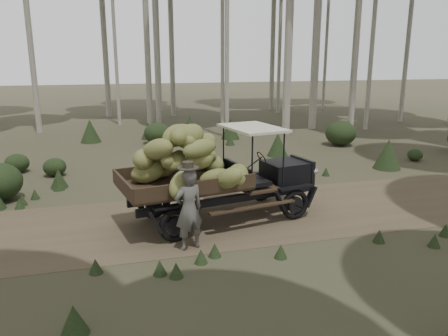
{
  "coord_description": "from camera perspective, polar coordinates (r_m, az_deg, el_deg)",
  "views": [
    {
      "loc": [
        -2.94,
        -10.15,
        3.98
      ],
      "look_at": [
        -0.17,
        -0.09,
        1.33
      ],
      "focal_mm": 35.0,
      "sensor_mm": 36.0,
      "label": 1
    }
  ],
  "objects": [
    {
      "name": "banana_truck",
      "position": [
        10.52,
        -2.51,
        0.41
      ],
      "size": [
        5.24,
        2.95,
        2.57
      ],
      "rotation": [
        0.0,
        0.0,
        0.18
      ],
      "color": "black",
      "rests_on": "ground"
    },
    {
      "name": "ground",
      "position": [
        11.3,
        0.73,
        -6.39
      ],
      "size": [
        120.0,
        120.0,
        0.0
      ],
      "primitive_type": "plane",
      "color": "#473D2B",
      "rests_on": "ground"
    },
    {
      "name": "farmer",
      "position": [
        9.21,
        -4.64,
        -5.3
      ],
      "size": [
        0.74,
        0.6,
        1.92
      ],
      "rotation": [
        0.0,
        0.0,
        3.45
      ],
      "color": "#504E49",
      "rests_on": "ground"
    },
    {
      "name": "dirt_track",
      "position": [
        11.29,
        0.73,
        -6.37
      ],
      "size": [
        70.0,
        4.0,
        0.01
      ],
      "primitive_type": "cube",
      "color": "brown",
      "rests_on": "ground"
    },
    {
      "name": "undergrowth",
      "position": [
        11.64,
        -1.09,
        -3.02
      ],
      "size": [
        24.87,
        23.63,
        1.35
      ],
      "color": "#233319",
      "rests_on": "ground"
    }
  ]
}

